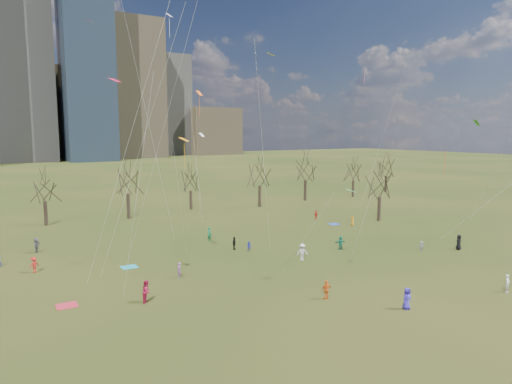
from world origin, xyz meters
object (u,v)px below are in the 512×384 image
blanket_crimson (67,306)px  blanket_teal (129,267)px  blanket_navy (334,224)px  person_2 (147,291)px  person_4 (326,290)px  person_1 (507,283)px  person_0 (407,299)px

blanket_crimson → blanket_teal: bearing=47.8°
blanket_navy → person_2: 37.86m
blanket_teal → person_2: person_2 is taller
blanket_teal → person_4: 20.99m
person_2 → person_1: bearing=-80.1°
person_1 → blanket_teal: bearing=118.5°
blanket_crimson → person_2: person_2 is taller
person_1 → blanket_crimson: bearing=135.3°
blanket_crimson → blanket_navy: bearing=19.3°
blanket_crimson → person_1: (33.28, -16.35, 0.78)m
blanket_teal → person_4: (11.56, -17.50, 0.80)m
person_4 → blanket_crimson: bearing=-18.7°
person_2 → person_0: bearing=-88.5°
blanket_crimson → person_2: bearing=-24.4°
blanket_navy → person_4: person_4 is taller
person_2 → blanket_teal: bearing=28.6°
blanket_teal → blanket_crimson: bearing=-132.2°
blanket_teal → person_0: 27.31m
person_1 → blanket_navy: bearing=59.4°
person_4 → person_1: bearing=163.3°
person_0 → person_2: bearing=143.6°
blanket_crimson → person_0: size_ratio=0.92×
blanket_navy → person_1: bearing=-102.1°
person_1 → person_2: bearing=134.9°
blanket_teal → blanket_navy: (32.59, 6.03, 0.00)m
blanket_teal → blanket_crimson: same height
blanket_teal → blanket_crimson: 10.70m
person_4 → person_0: bearing=137.6°
blanket_teal → person_0: bearing=-55.2°
blanket_teal → person_1: person_1 is taller
blanket_navy → blanket_crimson: 42.15m
blanket_navy → blanket_teal: bearing=-169.5°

